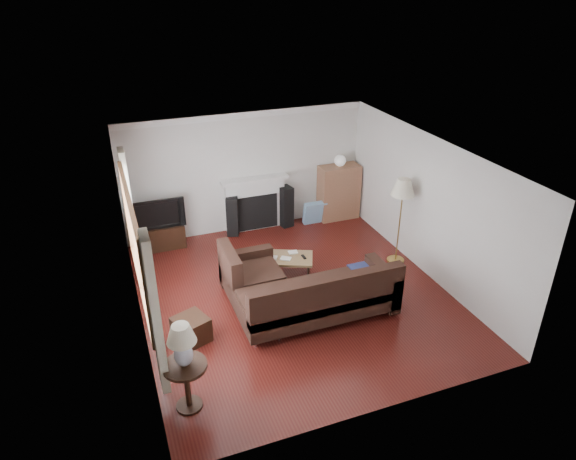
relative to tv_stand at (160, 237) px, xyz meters
name	(u,v)px	position (x,y,z in m)	size (l,w,h in m)	color
room	(295,230)	(1.87, -2.50, 1.01)	(5.10, 5.60, 2.54)	#4C1511
window	(135,245)	(-0.58, -2.70, 1.31)	(0.12, 2.74, 1.54)	brown
curtain_near	(155,315)	(-0.53, -4.22, 1.16)	(0.10, 0.35, 2.10)	silver
curtain_far	(130,211)	(-0.53, -1.18, 1.16)	(0.10, 0.35, 2.10)	silver
fireplace	(255,203)	(2.02, 0.14, 0.34)	(1.40, 0.26, 1.15)	white
tv_stand	(160,237)	(0.00, 0.00, 0.00)	(0.95, 0.43, 0.47)	black
television	(157,212)	(0.00, 0.00, 0.53)	(1.03, 0.14, 0.60)	black
speaker_left	(233,216)	(1.50, 0.05, 0.18)	(0.23, 0.28, 0.84)	black
speaker_right	(286,206)	(2.67, 0.05, 0.21)	(0.25, 0.30, 0.89)	black
bookshelf	(339,192)	(3.89, 0.01, 0.37)	(0.88, 0.42, 1.20)	#915F43
globe_lamp	(340,161)	(3.89, 0.01, 1.09)	(0.24, 0.24, 0.24)	white
sectional_sofa	(318,293)	(2.00, -3.18, 0.20)	(2.70, 1.97, 0.87)	black
coffee_table	(284,266)	(1.93, -1.86, -0.04)	(1.00, 0.55, 0.39)	olive
footstool	(191,329)	(0.01, -3.06, -0.04)	(0.46, 0.46, 0.39)	black
floor_lamp	(400,221)	(4.09, -2.11, 0.59)	(0.43, 0.43, 1.66)	#AD863C
side_table	(187,386)	(-0.28, -4.35, 0.11)	(0.55, 0.55, 0.68)	black
table_lamp	(182,346)	(-0.28, -4.35, 0.74)	(0.36, 0.36, 0.58)	silver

